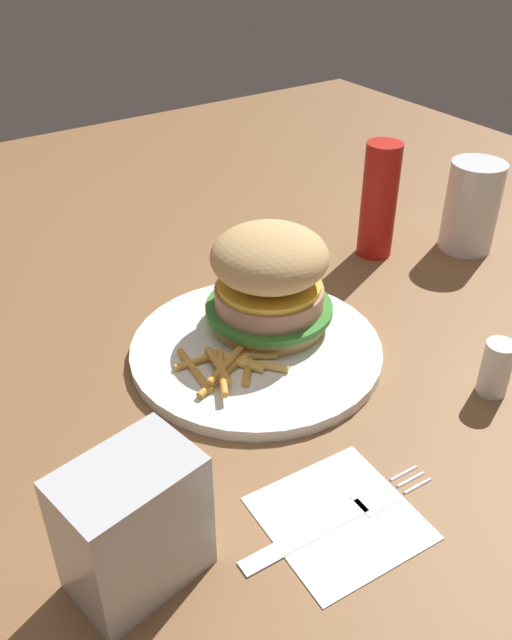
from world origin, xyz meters
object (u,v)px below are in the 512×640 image
at_px(napkin, 339,517).
at_px(ketchup_bottle, 379,201).
at_px(plate, 256,349).
at_px(salt_shaker, 496,368).
at_px(sandwich, 269,279).
at_px(fries_pile, 228,365).
at_px(fork, 341,514).
at_px(drink_glass, 470,212).
at_px(napkin_dispenser, 133,525).

bearing_deg(napkin, ketchup_bottle, 44.26).
distance_m(plate, salt_shaker, 0.23).
xyz_separation_m(sandwich, fries_pile, (-0.08, -0.04, -0.05)).
height_order(fries_pile, napkin, fries_pile).
height_order(napkin, fork, fork).
relative_size(napkin, salt_shaker, 2.00).
height_order(fork, salt_shaker, salt_shaker).
relative_size(drink_glass, ketchup_bottle, 0.79).
bearing_deg(fries_pile, sandwich, 28.71).
distance_m(fries_pile, salt_shaker, 0.25).
distance_m(fries_pile, napkin, 0.19).
relative_size(fries_pile, ketchup_bottle, 0.67).
xyz_separation_m(napkin, napkin_dispenser, (-0.15, 0.04, 0.05)).
relative_size(plate, napkin, 2.31).
xyz_separation_m(plate, sandwich, (0.03, 0.02, 0.06)).
bearing_deg(sandwich, napkin_dispenser, -141.86).
distance_m(fries_pile, fork, 0.19).
bearing_deg(ketchup_bottle, salt_shaker, -109.64).
relative_size(plate, sandwich, 1.91).
xyz_separation_m(fries_pile, fork, (-0.02, -0.19, -0.01)).
relative_size(fries_pile, salt_shaker, 1.77).
xyz_separation_m(plate, drink_glass, (0.36, 0.04, 0.04)).
bearing_deg(fork, sandwich, 67.79).
height_order(fries_pile, ketchup_bottle, ketchup_bottle).
xyz_separation_m(ketchup_bottle, salt_shaker, (-0.10, -0.27, -0.04)).
relative_size(fork, drink_glass, 1.51).
relative_size(drink_glass, napkin_dispenser, 1.11).
relative_size(sandwich, fork, 0.76).
bearing_deg(ketchup_bottle, plate, -158.92).
height_order(sandwich, napkin, sandwich).
height_order(drink_glass, salt_shaker, drink_glass).
distance_m(drink_glass, ketchup_bottle, 0.12).
height_order(sandwich, fries_pile, sandwich).
distance_m(sandwich, ketchup_bottle, 0.23).
bearing_deg(drink_glass, plate, -173.47).
xyz_separation_m(napkin, salt_shaker, (0.21, 0.03, 0.03)).
xyz_separation_m(plate, napkin_dispenser, (-0.21, -0.17, 0.05)).
height_order(napkin, ketchup_bottle, ketchup_bottle).
relative_size(fries_pile, napkin, 0.88).
height_order(fries_pile, salt_shaker, salt_shaker).
bearing_deg(plate, napkin, -107.04).
bearing_deg(fork, fries_pile, 84.57).
bearing_deg(fries_pile, plate, 21.92).
height_order(drink_glass, napkin_dispenser, drink_glass).
distance_m(fork, drink_glass, 0.49).
distance_m(plate, ketchup_bottle, 0.27).
bearing_deg(fries_pile, napkin, -95.91).
distance_m(fork, napkin_dispenser, 0.16).
xyz_separation_m(fork, napkin_dispenser, (-0.15, 0.04, 0.05)).
bearing_deg(fries_pile, drink_glass, 8.31).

